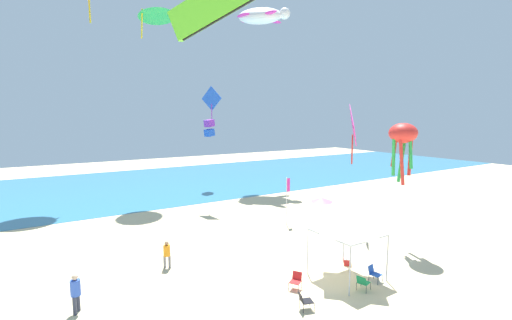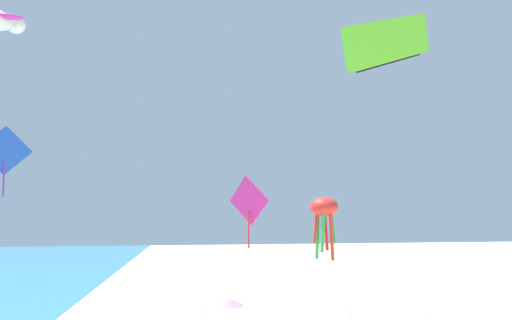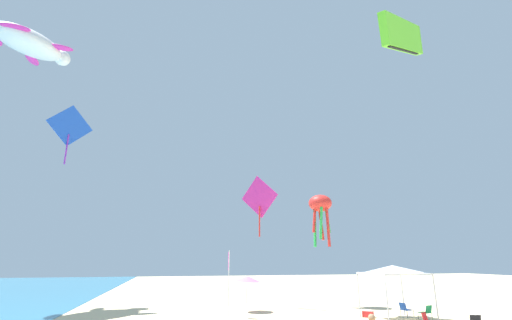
{
  "view_description": "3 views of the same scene",
  "coord_description": "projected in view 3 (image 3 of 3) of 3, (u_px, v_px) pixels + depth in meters",
  "views": [
    {
      "loc": [
        -12.52,
        -13.5,
        8.71
      ],
      "look_at": [
        0.99,
        8.4,
        5.54
      ],
      "focal_mm": 24.48,
      "sensor_mm": 36.0,
      "label": 1
    },
    {
      "loc": [
        -20.52,
        8.38,
        8.2
      ],
      "look_at": [
        0.99,
        6.16,
        10.09
      ],
      "focal_mm": 31.19,
      "sensor_mm": 36.0,
      "label": 2
    },
    {
      "loc": [
        -18.31,
        12.34,
        3.35
      ],
      "look_at": [
        0.99,
        7.86,
        8.93
      ],
      "focal_mm": 24.83,
      "sensor_mm": 36.0,
      "label": 3
    }
  ],
  "objects": [
    {
      "name": "kite_octopus_red",
      "position": [
        320.0,
        206.0,
        28.11
      ],
      "size": [
        1.82,
        1.82,
        4.05
      ],
      "rotation": [
        0.0,
        0.0,
        1.68
      ],
      "color": "red"
    },
    {
      "name": "canopy_tent",
      "position": [
        393.0,
        270.0,
        21.0
      ],
      "size": [
        3.04,
        3.23,
        3.02
      ],
      "rotation": [
        0.0,
        0.0,
        0.03
      ],
      "color": "#B7B7BC",
      "rests_on": "ground"
    },
    {
      "name": "folding_chair_right_of_tent",
      "position": [
        429.0,
        320.0,
        17.34
      ],
      "size": [
        0.8,
        0.77,
        0.82
      ],
      "rotation": [
        0.0,
        0.0,
        5.27
      ],
      "color": "black",
      "rests_on": "ground"
    },
    {
      "name": "kite_diamond_magenta",
      "position": [
        259.0,
        199.0,
        27.67
      ],
      "size": [
        2.38,
        2.38,
        4.7
      ],
      "rotation": [
        0.0,
        0.0,
        0.6
      ],
      "color": "#E02D9E"
    },
    {
      "name": "kite_parafoil_lime",
      "position": [
        403.0,
        36.0,
        17.44
      ],
      "size": [
        3.36,
        4.53,
        3.18
      ],
      "rotation": [
        0.0,
        0.0,
        2.16
      ],
      "color": "#66D82D"
    },
    {
      "name": "kite_turtle_white",
      "position": [
        30.0,
        43.0,
        30.76
      ],
      "size": [
        7.37,
        7.35,
        3.15
      ],
      "rotation": [
        0.0,
        0.0,
        5.56
      ],
      "color": "white"
    },
    {
      "name": "folding_chair_left_of_tent",
      "position": [
        405.0,
        309.0,
        21.46
      ],
      "size": [
        0.64,
        0.72,
        0.82
      ],
      "rotation": [
        0.0,
        0.0,
        0.2
      ],
      "color": "black",
      "rests_on": "ground"
    },
    {
      "name": "banner_flag",
      "position": [
        229.0,
        277.0,
        21.63
      ],
      "size": [
        0.36,
        0.06,
        3.89
      ],
      "color": "silver",
      "rests_on": "ground"
    },
    {
      "name": "beach_umbrella",
      "position": [
        248.0,
        279.0,
        24.04
      ],
      "size": [
        1.78,
        1.78,
        2.34
      ],
      "color": "silver",
      "rests_on": "ground"
    },
    {
      "name": "cooler_box",
      "position": [
        368.0,
        314.0,
        21.28
      ],
      "size": [
        0.73,
        0.73,
        0.4
      ],
      "color": "red",
      "rests_on": "ground"
    },
    {
      "name": "folding_chair_facing_ocean",
      "position": [
        426.0,
        311.0,
        20.3
      ],
      "size": [
        0.75,
        0.67,
        0.82
      ],
      "rotation": [
        0.0,
        0.0,
        1.86
      ],
      "color": "black",
      "rests_on": "ground"
    },
    {
      "name": "kite_diamond_blue",
      "position": [
        70.0,
        128.0,
        19.63
      ],
      "size": [
        1.19,
        2.13,
        3.43
      ],
      "rotation": [
        0.0,
        0.0,
        2.03
      ],
      "color": "blue"
    }
  ]
}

